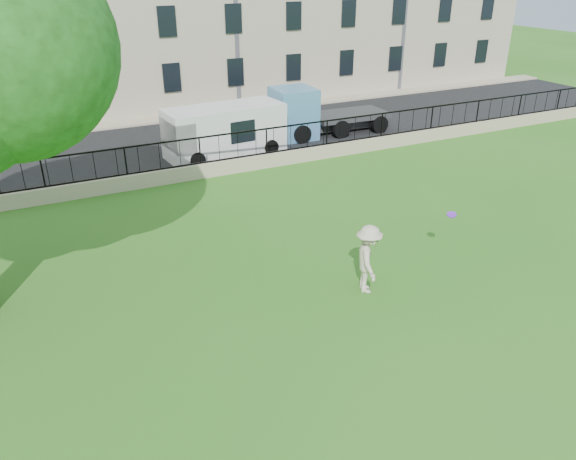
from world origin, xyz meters
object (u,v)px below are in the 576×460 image
white_van (225,131)px  man (368,259)px  blue_truck (329,110)px  frisbee (452,215)px

white_van → man: bearing=-98.1°
man → blue_truck: blue_truck is taller
white_van → frisbee: bearing=-85.5°
frisbee → white_van: white_van is taller
frisbee → blue_truck: (4.08, 13.84, -0.40)m
man → white_van: size_ratio=0.36×
man → white_van: bearing=18.8°
man → white_van: (0.85, 12.93, 0.17)m
man → frisbee: size_ratio=7.15×
man → blue_truck: (6.93, 13.93, 0.29)m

